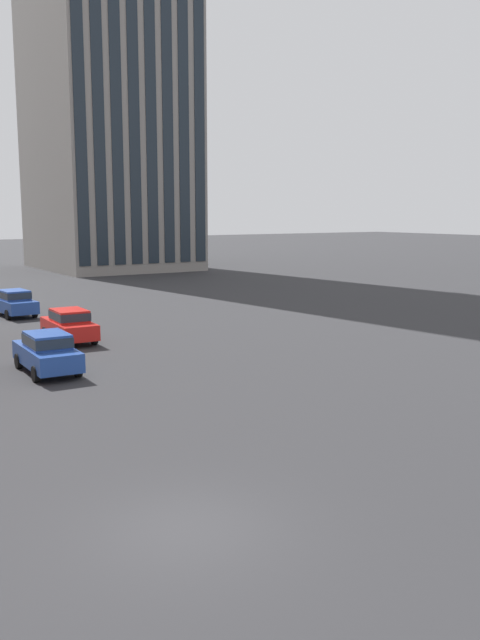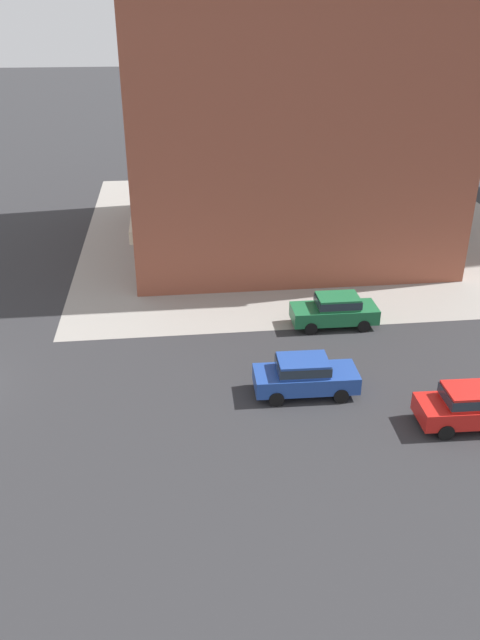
% 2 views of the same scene
% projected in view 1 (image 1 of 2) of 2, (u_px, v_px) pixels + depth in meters
% --- Properties ---
extents(ground_plane, '(320.00, 320.00, 0.00)m').
position_uv_depth(ground_plane, '(186.00, 529.00, 14.19)').
color(ground_plane, '#2D2D30').
extents(car_main_southbound_near, '(2.00, 4.46, 1.68)m').
position_uv_depth(car_main_southbound_near, '(69.00, 324.00, 34.54)').
color(car_main_southbound_near, red).
rests_on(car_main_southbound_near, ground).
extents(car_parked_curb, '(2.11, 4.51, 1.68)m').
position_uv_depth(car_parked_curb, '(14.00, 302.00, 43.14)').
color(car_parked_curb, '#23479E').
rests_on(car_parked_curb, ground).
extents(car_main_mid, '(1.98, 4.44, 1.68)m').
position_uv_depth(car_main_mid, '(47.00, 351.00, 27.87)').
color(car_main_mid, '#23479E').
rests_on(car_main_mid, ground).
extents(residential_tower_skyline_right, '(15.67, 19.30, 57.12)m').
position_uv_depth(residential_tower_skyline_right, '(104.00, 13.00, 76.33)').
color(residential_tower_skyline_right, gray).
rests_on(residential_tower_skyline_right, ground).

